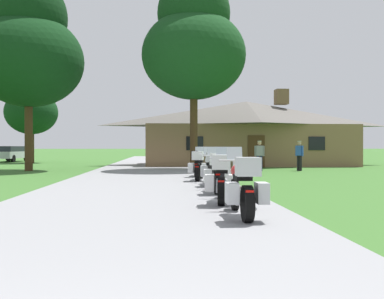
{
  "coord_description": "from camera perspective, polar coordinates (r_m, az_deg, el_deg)",
  "views": [
    {
      "loc": [
        0.6,
        -1.16,
        1.36
      ],
      "look_at": [
        2.12,
        20.99,
        1.21
      ],
      "focal_mm": 40.7,
      "sensor_mm": 36.0,
      "label": 1
    }
  ],
  "objects": [
    {
      "name": "motorcycle_blue_second_in_row",
      "position": [
        10.08,
        3.92,
        -3.9
      ],
      "size": [
        0.92,
        2.08,
        1.3
      ],
      "rotation": [
        0.0,
        0.0,
        -0.15
      ],
      "color": "black",
      "rests_on": "asphalt_driveway"
    },
    {
      "name": "parked_silver_suv_far_left",
      "position": [
        42.57,
        -22.72,
        -0.43
      ],
      "size": [
        2.24,
        4.74,
        1.4
      ],
      "rotation": [
        0.0,
        0.0,
        -0.09
      ],
      "color": "#ADAFB7",
      "rests_on": "ground"
    },
    {
      "name": "bystander_blue_shirt_near_lodge",
      "position": [
        25.1,
        13.89,
        -0.57
      ],
      "size": [
        0.38,
        0.47,
        1.69
      ],
      "rotation": [
        0.0,
        0.0,
        5.3
      ],
      "color": "black",
      "rests_on": "ground"
    },
    {
      "name": "tree_left_far",
      "position": [
        38.73,
        -20.31,
        5.33
      ],
      "size": [
        4.3,
        4.3,
        7.55
      ],
      "color": "#422D19",
      "rests_on": "ground"
    },
    {
      "name": "tree_by_lodge_front",
      "position": [
        25.65,
        0.23,
        13.77
      ],
      "size": [
        5.96,
        5.96,
        11.22
      ],
      "color": "#422D19",
      "rests_on": "ground"
    },
    {
      "name": "motorcycle_red_nearest_to_camera",
      "position": [
        8.01,
        6.67,
        -5.01
      ],
      "size": [
        0.73,
        2.08,
        1.3
      ],
      "rotation": [
        0.0,
        0.0,
        -0.02
      ],
      "color": "black",
      "rests_on": "asphalt_driveway"
    },
    {
      "name": "asphalt_driveway",
      "position": [
        19.22,
        -5.71,
        -3.59
      ],
      "size": [
        6.4,
        80.0,
        0.06
      ],
      "primitive_type": "cube",
      "color": "gray",
      "rests_on": "ground"
    },
    {
      "name": "stone_lodge",
      "position": [
        31.94,
        7.15,
        2.23
      ],
      "size": [
        15.26,
        7.05,
        5.55
      ],
      "color": "brown",
      "rests_on": "ground"
    },
    {
      "name": "tree_left_near",
      "position": [
        26.6,
        -20.64,
        12.36
      ],
      "size": [
        6.1,
        6.1,
        10.9
      ],
      "color": "#422D19",
      "rests_on": "ground"
    },
    {
      "name": "motorcycle_silver_fourth_in_row",
      "position": [
        14.62,
        2.47,
        -2.57
      ],
      "size": [
        0.73,
        2.08,
        1.3
      ],
      "rotation": [
        0.0,
        0.0,
        -0.02
      ],
      "color": "black",
      "rests_on": "asphalt_driveway"
    },
    {
      "name": "motorcycle_black_third_in_row",
      "position": [
        12.34,
        3.14,
        -3.12
      ],
      "size": [
        0.74,
        2.08,
        1.3
      ],
      "rotation": [
        0.0,
        0.0,
        -0.03
      ],
      "color": "black",
      "rests_on": "asphalt_driveway"
    },
    {
      "name": "ground_plane",
      "position": [
        21.21,
        -5.54,
        -3.3
      ],
      "size": [
        500.0,
        500.0,
        0.0
      ],
      "primitive_type": "plane",
      "color": "#386628"
    },
    {
      "name": "motorcycle_red_farthest_in_row",
      "position": [
        19.16,
        0.71,
        -1.84
      ],
      "size": [
        0.77,
        2.08,
        1.3
      ],
      "rotation": [
        0.0,
        0.0,
        -0.15
      ],
      "color": "black",
      "rests_on": "asphalt_driveway"
    },
    {
      "name": "motorcycle_silver_fifth_in_row",
      "position": [
        16.79,
        0.93,
        -2.19
      ],
      "size": [
        0.97,
        2.07,
        1.3
      ],
      "rotation": [
        0.0,
        0.0,
        -0.19
      ],
      "color": "black",
      "rests_on": "asphalt_driveway"
    },
    {
      "name": "bystander_gray_shirt_beside_signpost",
      "position": [
        24.38,
        8.83,
        -0.59
      ],
      "size": [
        0.54,
        0.28,
        1.69
      ],
      "rotation": [
        0.0,
        0.0,
        6.1
      ],
      "color": "navy",
      "rests_on": "ground"
    }
  ]
}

